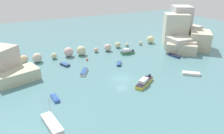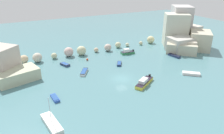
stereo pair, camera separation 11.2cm
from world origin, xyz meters
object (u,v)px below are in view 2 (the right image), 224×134
at_px(moored_boat_4, 84,72).
at_px(channel_buoy, 87,59).
at_px(moored_boat_3, 191,74).
at_px(moored_boat_6, 119,64).
at_px(moored_boat_1, 65,64).
at_px(moored_boat_2, 52,123).
at_px(moored_boat_5, 144,82).
at_px(moored_boat_9, 27,67).
at_px(moored_boat_0, 55,98).
at_px(moored_boat_8, 127,52).
at_px(moored_boat_7, 174,56).

bearing_deg(moored_boat_4, channel_buoy, -173.43).
bearing_deg(moored_boat_4, moored_boat_3, 93.56).
bearing_deg(moored_boat_6, moored_boat_1, -82.30).
xyz_separation_m(moored_boat_1, moored_boat_2, (-8.50, -23.44, 0.10)).
bearing_deg(moored_boat_5, moored_boat_9, -75.89).
bearing_deg(moored_boat_4, moored_boat_0, -13.62).
height_order(channel_buoy, moored_boat_6, channel_buoy).
height_order(moored_boat_4, moored_boat_9, moored_boat_4).
height_order(moored_boat_0, moored_boat_9, moored_boat_0).
xyz_separation_m(channel_buoy, moored_boat_8, (12.93, -0.27, 0.27)).
bearing_deg(moored_boat_0, moored_boat_5, 77.10).
xyz_separation_m(moored_boat_5, moored_boat_9, (-21.99, 21.30, -0.32)).
bearing_deg(moored_boat_4, moored_boat_5, 72.43).
xyz_separation_m(moored_boat_3, moored_boat_5, (-13.07, 0.91, 0.26)).
xyz_separation_m(moored_boat_8, moored_boat_9, (-28.79, 2.36, -0.33)).
bearing_deg(moored_boat_0, moored_boat_7, 97.18).
bearing_deg(moored_boat_2, moored_boat_0, 155.14).
bearing_deg(channel_buoy, moored_boat_3, -46.35).
bearing_deg(moored_boat_9, moored_boat_4, -88.64).
relative_size(channel_buoy, moored_boat_5, 0.10).
bearing_deg(moored_boat_1, moored_boat_7, -125.65).
xyz_separation_m(moored_boat_2, moored_boat_8, (28.04, 23.96, 0.18)).
xyz_separation_m(moored_boat_0, moored_boat_4, (9.18, 8.91, 0.04)).
distance_m(channel_buoy, moored_boat_4, 8.46).
distance_m(moored_boat_0, moored_boat_8, 30.48).
distance_m(moored_boat_7, moored_boat_8, 13.94).
bearing_deg(moored_boat_3, moored_boat_7, -73.54).
bearing_deg(channel_buoy, moored_boat_8, -1.19).
relative_size(moored_boat_2, moored_boat_4, 1.46).
bearing_deg(moored_boat_1, moored_boat_8, -109.74).
distance_m(moored_boat_6, moored_boat_8, 8.98).
bearing_deg(moored_boat_5, moored_boat_1, -87.13).
bearing_deg(moored_boat_0, moored_boat_3, 78.73).
bearing_deg(moored_boat_8, moored_boat_0, 38.87).
xyz_separation_m(moored_boat_0, moored_boat_7, (36.91, 7.88, 0.01)).
relative_size(moored_boat_4, moored_boat_5, 0.68).
distance_m(moored_boat_4, moored_boat_7, 27.75).
relative_size(moored_boat_6, moored_boat_8, 0.75).
relative_size(moored_boat_3, moored_boat_8, 0.96).
xyz_separation_m(moored_boat_5, moored_boat_8, (6.81, 18.94, 0.01)).
distance_m(moored_boat_4, moored_boat_5, 15.17).
bearing_deg(moored_boat_5, moored_boat_3, 144.21).
bearing_deg(moored_boat_8, moored_boat_7, 149.63).
height_order(moored_boat_5, moored_boat_8, moored_boat_8).
relative_size(channel_buoy, moored_boat_7, 0.15).
bearing_deg(moored_boat_8, channel_buoy, 5.42).
distance_m(moored_boat_8, moored_boat_9, 28.89).
xyz_separation_m(channel_buoy, moored_boat_6, (6.66, -6.68, -0.05)).
bearing_deg(moored_boat_9, channel_buoy, -57.61).
height_order(moored_boat_0, moored_boat_7, moored_boat_0).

